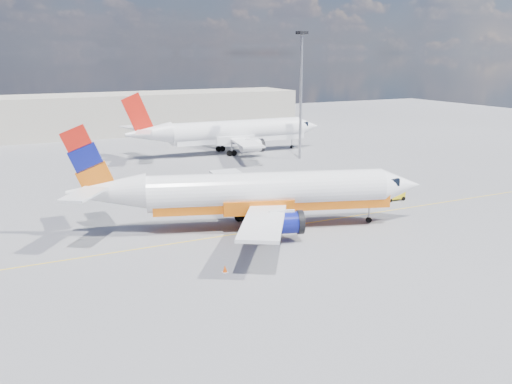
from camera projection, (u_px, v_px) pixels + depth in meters
name	position (u px, v px, depth m)	size (l,w,h in m)	color
ground	(296.00, 236.00, 51.28)	(240.00, 240.00, 0.00)	slate
taxi_line	(280.00, 227.00, 53.88)	(70.00, 0.15, 0.01)	yellow
terminal_main	(132.00, 113.00, 117.58)	(70.00, 14.00, 8.00)	#AAA392
main_jet	(256.00, 193.00, 52.93)	(33.48, 25.44, 10.16)	white
second_jet	(231.00, 132.00, 92.91)	(34.09, 26.96, 10.33)	white
gse_tug	(393.00, 193.00, 63.64)	(2.40, 1.55, 1.67)	black
traffic_cone	(225.00, 269.00, 42.73)	(0.41, 0.41, 0.57)	white
floodlight_mast	(301.00, 84.00, 86.27)	(1.40, 1.40, 19.19)	#93939A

